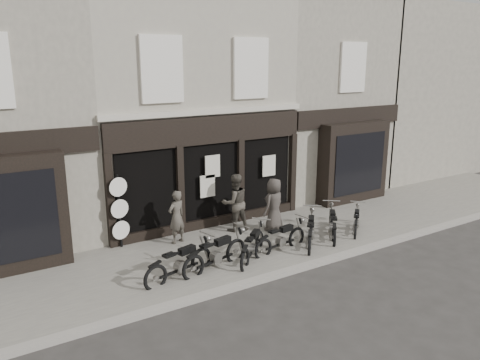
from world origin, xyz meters
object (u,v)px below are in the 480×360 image
man_left (177,217)px  motorcycle_3 (281,241)px  motorcycle_4 (311,233)px  motorcycle_0 (180,266)px  motorcycle_1 (216,256)px  motorcycle_6 (356,223)px  motorcycle_5 (332,227)px  man_centre (235,203)px  advert_sign_post (120,214)px  man_right (274,205)px  motorcycle_2 (253,248)px

man_left → motorcycle_3: bearing=120.0°
motorcycle_3 → motorcycle_4: size_ratio=1.16×
motorcycle_3 → motorcycle_0: bearing=171.9°
motorcycle_4 → motorcycle_1: bearing=132.5°
motorcycle_1 → man_left: man_left is taller
motorcycle_6 → man_left: 6.01m
motorcycle_5 → man_centre: man_centre is taller
man_centre → advert_sign_post: (-3.70, 0.58, 0.08)m
motorcycle_5 → advert_sign_post: size_ratio=0.76×
motorcycle_4 → advert_sign_post: advert_sign_post is taller
motorcycle_3 → man_left: 3.30m
motorcycle_5 → man_left: size_ratio=1.07×
motorcycle_3 → man_left: size_ratio=1.24×
motorcycle_5 → motorcycle_6: size_ratio=1.19×
motorcycle_0 → man_right: (4.14, 1.54, 0.59)m
motorcycle_0 → man_right: 4.46m
motorcycle_1 → advert_sign_post: size_ratio=0.95×
motorcycle_5 → motorcycle_1: bearing=131.0°
man_left → man_right: 3.29m
motorcycle_6 → man_right: bearing=105.6°
motorcycle_4 → man_centre: 2.71m
motorcycle_4 → motorcycle_0: bearing=132.4°
motorcycle_5 → man_left: bearing=104.6°
motorcycle_2 → man_centre: bearing=31.3°
motorcycle_1 → man_right: man_right is taller
man_right → advert_sign_post: size_ratio=0.75×
motorcycle_2 → man_left: bearing=81.8°
motorcycle_4 → motorcycle_6: 2.04m
motorcycle_2 → motorcycle_0: bearing=140.6°
motorcycle_0 → motorcycle_6: 6.50m
motorcycle_1 → motorcycle_3: 2.26m
motorcycle_0 → motorcycle_3: bearing=-13.1°
motorcycle_6 → man_centre: (-3.46, 2.15, 0.73)m
motorcycle_0 → man_centre: size_ratio=1.13×
motorcycle_0 → man_right: man_right is taller
motorcycle_4 → man_right: 1.66m
motorcycle_3 → motorcycle_6: size_ratio=1.37×
motorcycle_3 → motorcycle_4: (1.13, -0.03, 0.02)m
man_centre → motorcycle_4: bearing=127.7°
motorcycle_1 → motorcycle_2: 1.22m
man_centre → man_right: 1.30m
motorcycle_4 → motorcycle_5: (1.03, 0.13, -0.01)m
motorcycle_0 → motorcycle_2: motorcycle_0 is taller
motorcycle_4 → man_left: (-3.54, 2.21, 0.54)m
motorcycle_4 → motorcycle_2: bearing=132.0°
motorcycle_4 → motorcycle_5: size_ratio=0.99×
motorcycle_1 → man_right: bearing=13.0°
man_right → man_centre: bearing=-51.4°
man_right → motorcycle_2: bearing=19.7°
motorcycle_5 → advert_sign_post: 6.75m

